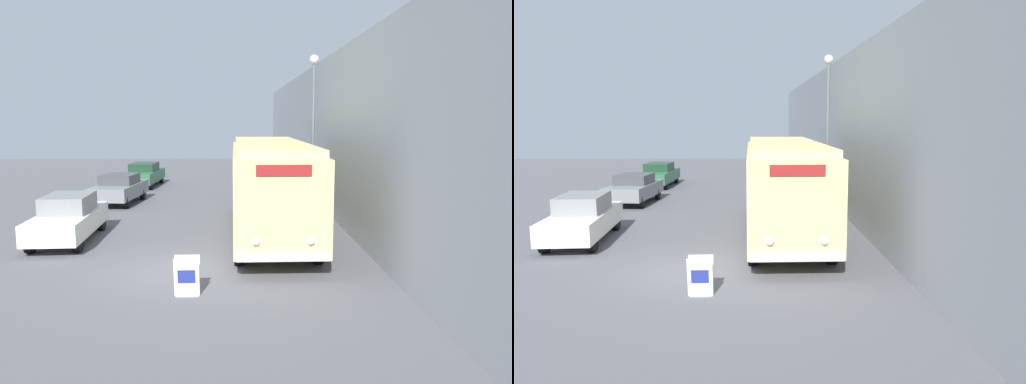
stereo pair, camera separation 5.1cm
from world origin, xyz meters
TOP-DOWN VIEW (x-y plane):
  - ground_plane at (0.00, 0.00)m, footprint 80.00×80.00m
  - building_wall_right at (5.72, 10.00)m, footprint 0.30×60.00m
  - vintage_bus at (2.69, 4.42)m, footprint 2.60×10.61m
  - sign_board at (0.29, -1.95)m, footprint 0.60×0.36m
  - streetlamp at (4.54, 6.31)m, footprint 0.36×0.36m
  - parked_car_near at (-4.32, 3.75)m, footprint 1.89×4.66m
  - parked_car_mid at (-4.32, 11.46)m, footprint 2.25×4.24m
  - parked_car_far at (-4.25, 17.94)m, footprint 2.03×4.60m

SIDE VIEW (x-z plane):
  - ground_plane at x=0.00m, z-range 0.00..0.00m
  - sign_board at x=0.29m, z-range -0.02..0.95m
  - parked_car_far at x=-4.25m, z-range 0.02..1.47m
  - parked_car_mid at x=-4.32m, z-range 0.03..1.49m
  - parked_car_near at x=-4.32m, z-range 0.00..1.59m
  - vintage_bus at x=2.69m, z-range 0.21..3.59m
  - building_wall_right at x=5.72m, z-range 0.00..6.91m
  - streetlamp at x=4.54m, z-range 0.97..7.61m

